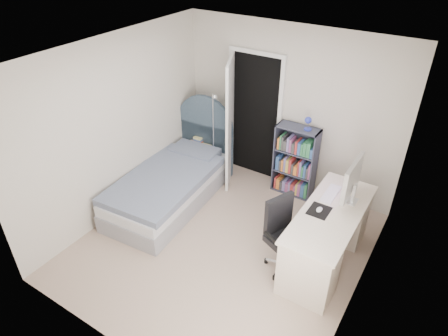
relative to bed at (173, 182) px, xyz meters
The scene contains 8 objects.
room_shell 1.58m from the bed, 20.95° to the right, with size 3.50×3.70×2.60m.
door 1.40m from the bed, 65.85° to the left, with size 0.92×0.76×2.06m.
bed is the anchor object (origin of this frame).
nightstand 0.99m from the bed, 98.43° to the left, with size 0.41×0.41×0.60m.
floor_lamp 0.92m from the bed, 77.95° to the left, with size 0.21×0.21×1.47m.
bookcase 1.87m from the bed, 38.05° to the left, with size 0.63×0.27×1.33m.
desk 2.41m from the bed, ahead, with size 0.65×1.62×1.33m.
office_chair 2.02m from the bed, 10.19° to the right, with size 0.56×0.57×0.97m.
Camera 1 is at (2.11, -3.29, 3.70)m, focal length 32.00 mm.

